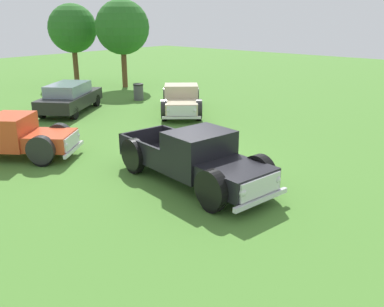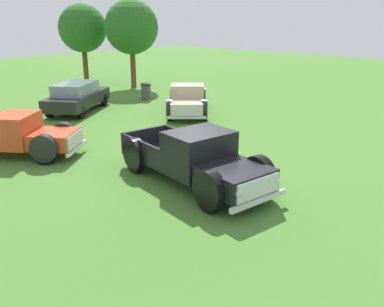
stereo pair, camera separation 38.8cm
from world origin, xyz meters
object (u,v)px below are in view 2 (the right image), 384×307
Objects in this scene: pickup_truck_behind_right at (18,136)px; trash_can at (146,91)px; oak_tree_east at (83,28)px; pickup_truck_behind_left at (187,100)px; sedan_distant_b at (77,96)px; oak_tree_center at (131,27)px; pickup_truck_foreground at (200,161)px.

pickup_truck_behind_right reaches higher than trash_can.
oak_tree_east is (11.03, 12.33, 3.11)m from pickup_truck_behind_right.
pickup_truck_behind_left is 0.96× the size of pickup_truck_behind_right.
oak_tree_east is at bearing 81.18° from trash_can.
pickup_truck_behind_left is 1.00× the size of sedan_distant_b.
oak_tree_center reaches higher than pickup_truck_behind_right.
oak_tree_center reaches higher than sedan_distant_b.
trash_can is 0.16× the size of oak_tree_center.
oak_tree_east reaches higher than pickup_truck_foreground.
pickup_truck_behind_left is 0.86× the size of oak_tree_east.
pickup_truck_behind_right is 0.90× the size of oak_tree_east.
oak_tree_center is at bearing -72.14° from oak_tree_east.
pickup_truck_behind_left is 0.82× the size of oak_tree_center.
pickup_truck_behind_right is (-8.68, -0.00, 0.00)m from pickup_truck_behind_left.
pickup_truck_foreground reaches higher than trash_can.
sedan_distant_b is at bearing -126.46° from oak_tree_east.
pickup_truck_foreground is at bearing -124.60° from trash_can.
sedan_distant_b is at bearing 176.92° from trash_can.
oak_tree_center reaches higher than trash_can.
pickup_truck_behind_right is at bearing -131.81° from oak_tree_east.
pickup_truck_foreground reaches higher than pickup_truck_behind_right.
pickup_truck_behind_left is 4.53m from trash_can.
pickup_truck_behind_right is at bearing 108.73° from pickup_truck_foreground.
trash_can is at bearing -3.08° from sedan_distant_b.
pickup_truck_behind_right is 7.07m from sedan_distant_b.
pickup_truck_behind_right reaches higher than sedan_distant_b.
oak_tree_east is (8.80, 18.91, 3.05)m from pickup_truck_foreground.
pickup_truck_behind_right reaches higher than pickup_truck_behind_left.
sedan_distant_b is (3.11, 11.21, 0.00)m from pickup_truck_foreground.
pickup_truck_foreground is at bearing -114.95° from oak_tree_east.
trash_can is (7.57, 10.97, -0.30)m from pickup_truck_foreground.
trash_can is at bearing 24.13° from pickup_truck_behind_right.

